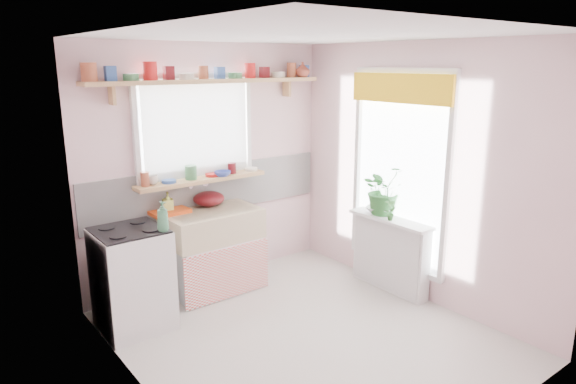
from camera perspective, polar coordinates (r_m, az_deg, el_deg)
room at (r=5.18m, az=1.61°, el=3.87°), size 3.20×3.20×3.20m
sink_unit at (r=5.33m, az=-8.26°, el=-6.44°), size 0.95×0.65×1.11m
cooker at (r=4.75m, az=-16.90°, el=-9.21°), size 0.58×0.58×0.93m
radiator_ledge at (r=5.42m, az=11.29°, el=-6.63°), size 0.22×0.95×0.78m
windowsill at (r=5.29m, az=-9.54°, el=1.35°), size 1.40×0.22×0.04m
pine_shelf at (r=5.23m, az=-8.45°, el=12.10°), size 2.52×0.24×0.04m
shelf_crockery at (r=5.22m, az=-8.48°, el=12.92°), size 2.47×0.11×0.12m
sill_crockery at (r=5.25m, az=-10.05°, el=2.06°), size 1.35×0.11×0.12m
dish_tray at (r=5.21m, az=-13.14°, el=-2.10°), size 0.39×0.30×0.04m
colander at (r=5.39m, az=-8.79°, el=-0.73°), size 0.42×0.42×0.15m
jade_plant at (r=5.35m, az=10.62°, el=0.29°), size 0.53×0.48×0.52m
fruit_bowl at (r=5.42m, az=10.29°, el=-1.96°), size 0.37×0.37×0.07m
herb_pot at (r=5.17m, az=11.30°, el=-1.93°), size 0.14×0.11×0.22m
soap_bottle_sink at (r=5.19m, az=-13.20°, el=-1.18°), size 0.12×0.12×0.21m
sill_cup at (r=5.08m, az=-14.85°, el=1.30°), size 0.15×0.15×0.09m
sill_bowl at (r=5.33m, az=-7.30°, el=2.04°), size 0.22×0.22×0.05m
shelf_vase at (r=5.80m, az=1.62°, el=13.44°), size 0.17×0.17×0.16m
cooker_bottle at (r=4.44m, az=-13.76°, el=-2.64°), size 0.12×0.12×0.26m
fruit at (r=5.41m, az=10.31°, el=-1.32°), size 0.20×0.14×0.10m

